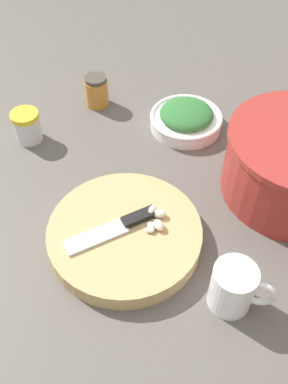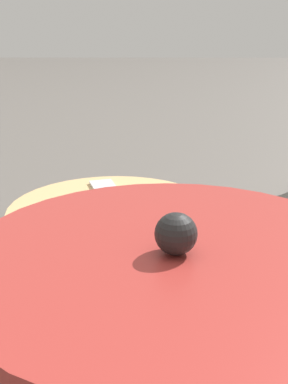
% 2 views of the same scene
% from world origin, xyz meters
% --- Properties ---
extents(ground_plane, '(5.00, 5.00, 0.00)m').
position_xyz_m(ground_plane, '(0.00, 0.00, 0.00)').
color(ground_plane, '#56514C').
extents(cutting_board, '(0.28, 0.28, 0.04)m').
position_xyz_m(cutting_board, '(0.09, -0.03, 0.02)').
color(cutting_board, tan).
rests_on(cutting_board, ground_plane).
extents(chef_knife, '(0.08, 0.18, 0.01)m').
position_xyz_m(chef_knife, '(0.08, -0.04, 0.04)').
color(chef_knife, black).
rests_on(chef_knife, cutting_board).
extents(garlic_cloves, '(0.06, 0.05, 0.02)m').
position_xyz_m(garlic_cloves, '(0.08, 0.03, 0.04)').
color(garlic_cloves, '#F2E2D1').
rests_on(garlic_cloves, cutting_board).
extents(stock_pot, '(0.29, 0.29, 0.17)m').
position_xyz_m(stock_pot, '(0.02, 0.32, 0.07)').
color(stock_pot, '#9E2D28').
rests_on(stock_pot, ground_plane).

